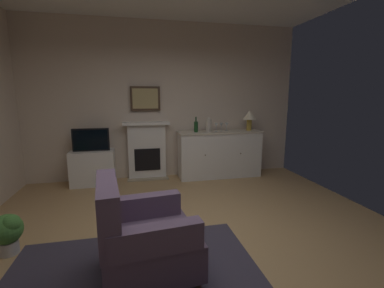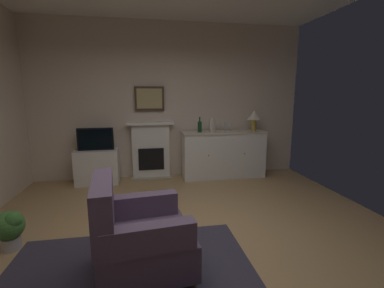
# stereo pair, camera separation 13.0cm
# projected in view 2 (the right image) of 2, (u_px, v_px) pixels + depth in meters

# --- Properties ---
(ground_plane) EXTENTS (5.25, 5.47, 0.10)m
(ground_plane) POSITION_uv_depth(u_px,v_px,m) (195.00, 253.00, 2.80)
(ground_plane) COLOR tan
(ground_plane) RESTS_ON ground
(wall_rear) EXTENTS (5.25, 0.06, 2.95)m
(wall_rear) POSITION_uv_depth(u_px,v_px,m) (169.00, 101.00, 5.14)
(wall_rear) COLOR beige
(wall_rear) RESTS_ON ground_plane
(area_rug) EXTENTS (2.27, 1.70, 0.02)m
(area_rug) POSITION_uv_depth(u_px,v_px,m) (129.00, 283.00, 2.28)
(area_rug) COLOR #383342
(area_rug) RESTS_ON ground_plane
(fireplace_unit) EXTENTS (0.87, 0.30, 1.10)m
(fireplace_unit) POSITION_uv_depth(u_px,v_px,m) (151.00, 150.00, 5.12)
(fireplace_unit) COLOR white
(fireplace_unit) RESTS_ON ground_plane
(framed_picture) EXTENTS (0.55, 0.04, 0.45)m
(framed_picture) POSITION_uv_depth(u_px,v_px,m) (149.00, 99.00, 4.99)
(framed_picture) COLOR #473323
(sideboard_cabinet) EXTENTS (1.63, 0.49, 0.90)m
(sideboard_cabinet) POSITION_uv_depth(u_px,v_px,m) (223.00, 154.00, 5.21)
(sideboard_cabinet) COLOR white
(sideboard_cabinet) RESTS_ON ground_plane
(table_lamp) EXTENTS (0.26, 0.26, 0.40)m
(table_lamp) POSITION_uv_depth(u_px,v_px,m) (254.00, 117.00, 5.18)
(table_lamp) COLOR #B79338
(table_lamp) RESTS_ON sideboard_cabinet
(wine_bottle) EXTENTS (0.08, 0.08, 0.29)m
(wine_bottle) POSITION_uv_depth(u_px,v_px,m) (200.00, 127.00, 5.01)
(wine_bottle) COLOR #193F1E
(wine_bottle) RESTS_ON sideboard_cabinet
(wine_glass_left) EXTENTS (0.07, 0.07, 0.16)m
(wine_glass_left) POSITION_uv_depth(u_px,v_px,m) (220.00, 125.00, 5.07)
(wine_glass_left) COLOR silver
(wine_glass_left) RESTS_ON sideboard_cabinet
(wine_glass_center) EXTENTS (0.07, 0.07, 0.16)m
(wine_glass_center) POSITION_uv_depth(u_px,v_px,m) (225.00, 125.00, 5.12)
(wine_glass_center) COLOR silver
(wine_glass_center) RESTS_ON sideboard_cabinet
(wine_glass_right) EXTENTS (0.07, 0.07, 0.16)m
(wine_glass_right) POSITION_uv_depth(u_px,v_px,m) (231.00, 125.00, 5.13)
(wine_glass_right) COLOR silver
(wine_glass_right) RESTS_ON sideboard_cabinet
(vase_decorative) EXTENTS (0.11, 0.11, 0.28)m
(vase_decorative) POSITION_uv_depth(u_px,v_px,m) (212.00, 125.00, 5.01)
(vase_decorative) COLOR beige
(vase_decorative) RESTS_ON sideboard_cabinet
(tv_cabinet) EXTENTS (0.75, 0.42, 0.62)m
(tv_cabinet) POSITION_uv_depth(u_px,v_px,m) (98.00, 167.00, 4.84)
(tv_cabinet) COLOR white
(tv_cabinet) RESTS_ON ground_plane
(tv_set) EXTENTS (0.62, 0.07, 0.40)m
(tv_set) POSITION_uv_depth(u_px,v_px,m) (96.00, 139.00, 4.72)
(tv_set) COLOR black
(tv_set) RESTS_ON tv_cabinet
(potted_plant_fern) EXTENTS (0.30, 0.30, 0.43)m
(potted_plant_fern) POSITION_uv_depth(u_px,v_px,m) (10.00, 227.00, 2.74)
(potted_plant_fern) COLOR silver
(potted_plant_fern) RESTS_ON ground_plane
(armchair) EXTENTS (0.89, 0.86, 0.92)m
(armchair) POSITION_uv_depth(u_px,v_px,m) (137.00, 237.00, 2.31)
(armchair) COLOR #604C66
(armchair) RESTS_ON ground_plane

